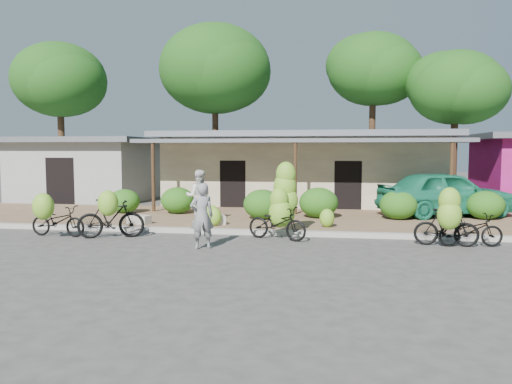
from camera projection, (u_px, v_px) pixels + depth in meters
ground at (276, 248)px, 12.86m from camera, size 100.00×100.00×0.00m
sidewalk at (292, 220)px, 17.77m from camera, size 60.00×6.00×0.12m
curb at (284, 233)px, 14.82m from camera, size 60.00×0.25×0.15m
shop_main at (304, 168)px, 23.47m from camera, size 13.00×8.50×3.35m
shop_grey at (87, 168)px, 25.28m from camera, size 7.00×6.00×3.15m
tree_back_left at (57, 78)px, 27.39m from camera, size 5.19×5.07×8.41m
tree_far_center at (212, 68)px, 29.01m from camera, size 6.47×6.45×9.81m
tree_center_right at (370, 68)px, 28.09m from camera, size 5.21×5.09×9.10m
tree_near_right at (451, 86)px, 25.60m from camera, size 4.85×4.71×7.63m
hedge_0 at (125, 201)px, 19.21m from camera, size 1.18×1.06×0.92m
hedge_1 at (178, 200)px, 19.06m from camera, size 1.29×1.16×1.01m
hedge_2 at (262, 204)px, 17.49m from camera, size 1.34×1.21×1.04m
hedge_3 at (319, 203)px, 17.82m from camera, size 1.39×1.25×1.09m
hedge_4 at (399, 205)px, 17.38m from camera, size 1.30×1.17×1.02m
hedge_5 at (486, 205)px, 17.41m from camera, size 1.28×1.15×1.00m
bike_far_left at (55, 218)px, 14.51m from camera, size 1.76×1.27×1.34m
bike_left at (110, 216)px, 14.26m from camera, size 1.96×1.42×1.44m
bike_center at (281, 209)px, 14.28m from camera, size 1.91×1.42×2.20m
bike_right at (447, 221)px, 12.92m from camera, size 1.69×1.22×1.60m
bike_far_right at (471, 230)px, 13.05m from camera, size 1.73×0.81×0.88m
loose_banana_a at (212, 215)px, 16.25m from camera, size 0.51×0.43×0.63m
loose_banana_b at (214, 217)px, 15.93m from camera, size 0.47×0.40×0.59m
loose_banana_c at (327, 218)px, 15.64m from camera, size 0.46×0.39×0.58m
sack_near at (212, 220)px, 16.10m from camera, size 0.93×0.78×0.30m
sack_far at (139, 219)px, 16.38m from camera, size 0.83×0.58×0.28m
vendor at (202, 216)px, 12.77m from camera, size 0.74×0.64×1.70m
bystander at (199, 196)px, 16.52m from camera, size 0.99×0.86×1.76m
teal_van at (445, 193)px, 18.28m from camera, size 5.30×3.50×1.68m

